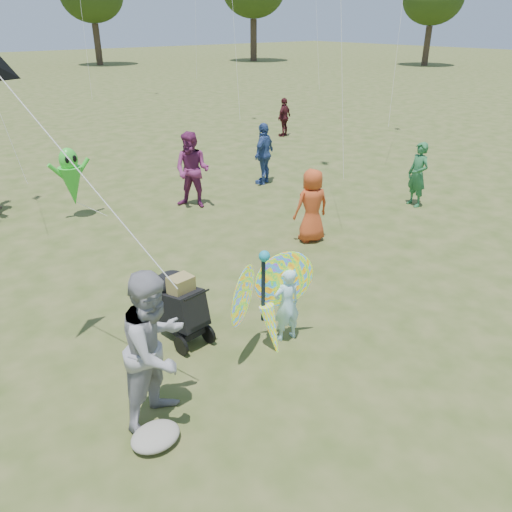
{
  "coord_description": "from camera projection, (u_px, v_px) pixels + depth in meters",
  "views": [
    {
      "loc": [
        -4.68,
        -4.01,
        4.5
      ],
      "look_at": [
        -0.2,
        1.5,
        1.1
      ],
      "focal_mm": 35.0,
      "sensor_mm": 36.0,
      "label": 1
    }
  ],
  "objects": [
    {
      "name": "ground",
      "position": [
        330.0,
        353.0,
        7.41
      ],
      "size": [
        160.0,
        160.0,
        0.0
      ],
      "primitive_type": "plane",
      "color": "#51592B",
      "rests_on": "ground"
    },
    {
      "name": "child_girl",
      "position": [
        287.0,
        305.0,
        7.49
      ],
      "size": [
        0.49,
        0.37,
        1.21
      ],
      "primitive_type": "imported",
      "rotation": [
        0.0,
        0.0,
        2.93
      ],
      "color": "#A9DFF0",
      "rests_on": "ground"
    },
    {
      "name": "adult_man",
      "position": [
        156.0,
        349.0,
        5.81
      ],
      "size": [
        1.21,
        1.1,
        2.01
      ],
      "primitive_type": "imported",
      "rotation": [
        0.0,
        0.0,
        0.43
      ],
      "color": "#949298",
      "rests_on": "ground"
    },
    {
      "name": "grey_bag",
      "position": [
        155.0,
        436.0,
        5.8
      ],
      "size": [
        0.59,
        0.48,
        0.19
      ],
      "primitive_type": "ellipsoid",
      "color": "gray",
      "rests_on": "ground"
    },
    {
      "name": "crowd_a",
      "position": [
        312.0,
        206.0,
        10.83
      ],
      "size": [
        0.9,
        0.71,
        1.62
      ],
      "primitive_type": "imported",
      "rotation": [
        0.0,
        0.0,
        2.88
      ],
      "color": "#B7431D",
      "rests_on": "ground"
    },
    {
      "name": "crowd_c",
      "position": [
        264.0,
        154.0,
        14.65
      ],
      "size": [
        1.14,
        0.83,
        1.79
      ],
      "primitive_type": "imported",
      "rotation": [
        0.0,
        0.0,
        3.56
      ],
      "color": "#314C88",
      "rests_on": "ground"
    },
    {
      "name": "crowd_e",
      "position": [
        192.0,
        170.0,
        12.75
      ],
      "size": [
        1.15,
        1.2,
        1.95
      ],
      "primitive_type": "imported",
      "rotation": [
        0.0,
        0.0,
        5.32
      ],
      "color": "#712557",
      "rests_on": "ground"
    },
    {
      "name": "crowd_f",
      "position": [
        418.0,
        175.0,
        12.89
      ],
      "size": [
        0.52,
        0.68,
        1.67
      ],
      "primitive_type": "imported",
      "rotation": [
        0.0,
        0.0,
        4.49
      ],
      "color": "#256438",
      "rests_on": "ground"
    },
    {
      "name": "crowd_h",
      "position": [
        284.0,
        117.0,
        20.7
      ],
      "size": [
        0.98,
        0.64,
        1.55
      ],
      "primitive_type": "imported",
      "rotation": [
        0.0,
        0.0,
        3.46
      ],
      "color": "#47171D",
      "rests_on": "ground"
    },
    {
      "name": "jogging_stroller",
      "position": [
        179.0,
        303.0,
        7.53
      ],
      "size": [
        0.56,
        1.08,
        1.09
      ],
      "rotation": [
        0.0,
        0.0,
        0.11
      ],
      "color": "black",
      "rests_on": "ground"
    },
    {
      "name": "butterfly_kite",
      "position": [
        267.0,
        301.0,
        7.18
      ],
      "size": [
        1.74,
        0.75,
        1.8
      ],
      "color": "red",
      "rests_on": "ground"
    },
    {
      "name": "alien_kite",
      "position": [
        72.0,
        179.0,
        12.06
      ],
      "size": [
        1.12,
        0.69,
        1.74
      ],
      "color": "green",
      "rests_on": "ground"
    }
  ]
}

